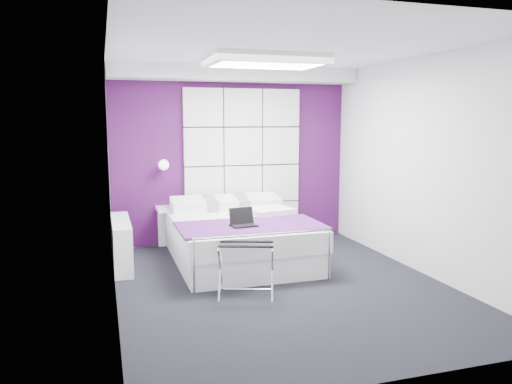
% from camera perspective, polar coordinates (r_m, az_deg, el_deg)
% --- Properties ---
extents(floor, '(4.40, 4.40, 0.00)m').
position_cam_1_polar(floor, '(5.74, 2.94, -10.58)').
color(floor, black).
rests_on(floor, ground).
extents(ceiling, '(4.40, 4.40, 0.00)m').
position_cam_1_polar(ceiling, '(5.49, 3.15, 16.07)').
color(ceiling, white).
rests_on(ceiling, wall_back).
extents(wall_back, '(3.60, 0.00, 3.60)m').
position_cam_1_polar(wall_back, '(7.56, -2.74, 4.06)').
color(wall_back, white).
rests_on(wall_back, floor).
extents(wall_left, '(0.00, 4.40, 4.40)m').
position_cam_1_polar(wall_left, '(5.13, -16.20, 1.74)').
color(wall_left, white).
rests_on(wall_left, floor).
extents(wall_right, '(0.00, 4.40, 4.40)m').
position_cam_1_polar(wall_right, '(6.31, 18.58, 2.80)').
color(wall_right, white).
rests_on(wall_right, floor).
extents(accent_wall, '(3.58, 0.02, 2.58)m').
position_cam_1_polar(accent_wall, '(7.55, -2.72, 4.05)').
color(accent_wall, '#410F43').
rests_on(accent_wall, wall_back).
extents(soffit, '(3.58, 0.50, 0.20)m').
position_cam_1_polar(soffit, '(7.32, -2.30, 13.32)').
color(soffit, white).
rests_on(soffit, wall_back).
extents(headboard, '(1.80, 0.08, 2.30)m').
position_cam_1_polar(headboard, '(7.55, -1.51, 3.07)').
color(headboard, white).
rests_on(headboard, wall_back).
extents(skylight, '(1.36, 0.86, 0.12)m').
position_cam_1_polar(skylight, '(6.04, 1.10, 14.88)').
color(skylight, white).
rests_on(skylight, ceiling).
extents(wall_lamp, '(0.15, 0.15, 0.15)m').
position_cam_1_polar(wall_lamp, '(7.24, -10.54, 3.10)').
color(wall_lamp, white).
rests_on(wall_lamp, wall_back).
extents(radiator, '(0.22, 1.20, 0.60)m').
position_cam_1_polar(radiator, '(6.59, -15.11, -5.67)').
color(radiator, white).
rests_on(radiator, floor).
extents(bed, '(1.75, 2.11, 0.74)m').
position_cam_1_polar(bed, '(6.60, -1.94, -5.25)').
color(bed, white).
rests_on(bed, floor).
extents(nightstand, '(0.48, 0.37, 0.05)m').
position_cam_1_polar(nightstand, '(7.29, -9.42, -1.87)').
color(nightstand, white).
rests_on(nightstand, wall_back).
extents(luggage_rack, '(0.57, 0.42, 0.56)m').
position_cam_1_polar(luggage_rack, '(5.35, -1.11, -8.82)').
color(luggage_rack, silver).
rests_on(luggage_rack, floor).
extents(laptop, '(0.30, 0.21, 0.22)m').
position_cam_1_polar(laptop, '(5.98, -1.53, -3.37)').
color(laptop, black).
rests_on(laptop, bed).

